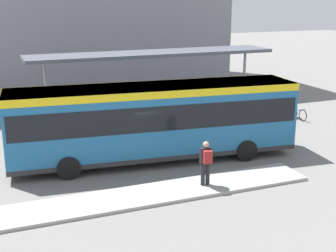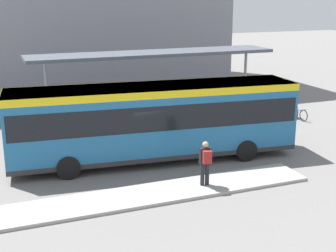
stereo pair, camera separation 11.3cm
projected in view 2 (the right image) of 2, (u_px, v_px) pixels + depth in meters
The scene contains 10 objects.
ground_plane at pixel (155, 160), 20.41m from camera, with size 120.00×120.00×0.00m, color slate.
curb_island at pixel (147, 195), 16.70m from camera, with size 12.55×1.80×0.12m.
city_bus at pixel (155, 118), 19.90m from camera, with size 12.39×3.65×3.29m.
pedestrian_waiting at pixel (205, 161), 17.15m from camera, with size 0.44×0.46×1.69m.
bicycle_blue at pixel (298, 114), 26.96m from camera, with size 0.48×1.61×0.69m.
bicycle_yellow at pixel (292, 110), 27.65m from camera, with size 0.48×1.63×0.71m.
bicycle_black at pixel (282, 108), 28.26m from camera, with size 0.48×1.66×0.72m.
station_shelter at pixel (153, 55), 25.86m from camera, with size 13.89×2.52×3.91m.
potted_planter_near_shelter at pixel (242, 108), 26.28m from camera, with size 1.02×1.02×1.52m.
potted_planter_far_side at pixel (119, 123), 23.87m from camera, with size 0.79×0.79×1.22m.
Camera 2 is at (-6.53, -18.11, 6.97)m, focal length 50.00 mm.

